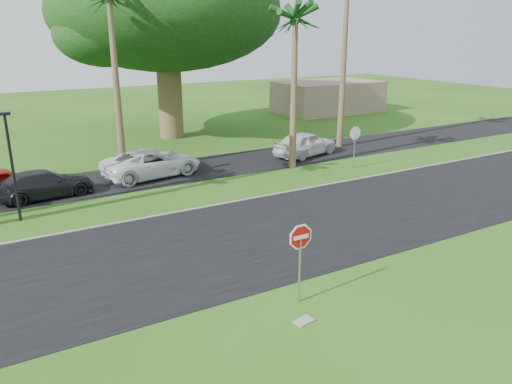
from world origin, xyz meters
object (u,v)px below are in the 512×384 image
(stop_sign_near, at_px, (300,247))
(car_red, at_px, (1,182))
(stop_sign_far, at_px, (355,139))
(car_dark, at_px, (44,184))
(car_pickup, at_px, (305,144))
(car_minivan, at_px, (152,163))

(stop_sign_near, relative_size, car_red, 0.64)
(stop_sign_far, distance_m, car_red, 18.97)
(stop_sign_near, distance_m, car_red, 17.05)
(stop_sign_far, height_order, car_dark, stop_sign_far)
(stop_sign_far, distance_m, car_dark, 16.95)
(car_red, bearing_deg, stop_sign_far, -110.44)
(car_red, relative_size, car_dark, 0.89)
(car_dark, bearing_deg, car_pickup, -94.48)
(stop_sign_near, xyz_separation_m, stop_sign_far, (11.50, 11.00, 0.00))
(stop_sign_far, bearing_deg, car_pickup, -80.14)
(stop_sign_near, height_order, car_dark, stop_sign_near)
(car_pickup, bearing_deg, stop_sign_near, 129.83)
(stop_sign_far, relative_size, car_pickup, 0.56)
(car_minivan, bearing_deg, stop_sign_near, 169.27)
(car_red, height_order, car_pickup, car_pickup)
(car_dark, height_order, car_minivan, car_minivan)
(stop_sign_far, distance_m, car_minivan, 11.69)
(stop_sign_far, xyz_separation_m, car_red, (-18.38, 4.57, -1.07))
(car_pickup, bearing_deg, car_dark, 78.15)
(car_dark, bearing_deg, car_red, 46.97)
(car_dark, distance_m, car_minivan, 5.82)
(stop_sign_near, bearing_deg, car_minivan, 87.59)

